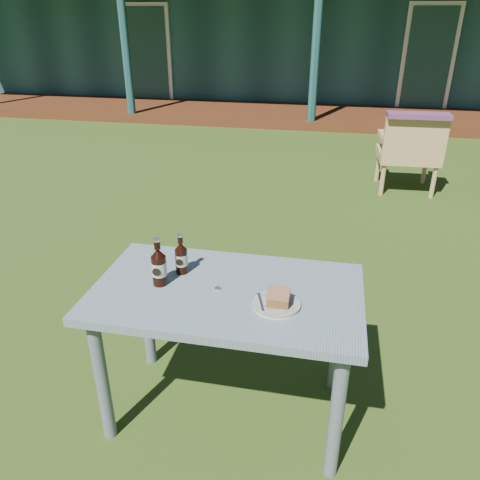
% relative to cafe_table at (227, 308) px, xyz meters
% --- Properties ---
extents(ground, '(80.00, 80.00, 0.00)m').
position_rel_cafe_table_xyz_m(ground, '(0.00, 1.60, -0.62)').
color(ground, '#334916').
extents(pavilion, '(15.80, 8.30, 3.45)m').
position_rel_cafe_table_xyz_m(pavilion, '(-0.00, 10.99, 0.99)').
color(pavilion, '#194243').
rests_on(pavilion, ground).
extents(cafe_table, '(1.20, 0.70, 0.72)m').
position_rel_cafe_table_xyz_m(cafe_table, '(0.00, 0.00, 0.00)').
color(cafe_table, slate).
rests_on(cafe_table, ground).
extents(plate, '(0.20, 0.20, 0.01)m').
position_rel_cafe_table_xyz_m(plate, '(0.23, -0.09, 0.11)').
color(plate, silver).
rests_on(plate, cafe_table).
extents(cake_slice, '(0.09, 0.09, 0.06)m').
position_rel_cafe_table_xyz_m(cake_slice, '(0.24, -0.09, 0.15)').
color(cake_slice, brown).
rests_on(cake_slice, plate).
extents(fork, '(0.05, 0.14, 0.00)m').
position_rel_cafe_table_xyz_m(fork, '(0.17, -0.10, 0.12)').
color(fork, silver).
rests_on(fork, plate).
extents(cola_bottle_near, '(0.06, 0.06, 0.20)m').
position_rel_cafe_table_xyz_m(cola_bottle_near, '(-0.24, 0.10, 0.18)').
color(cola_bottle_near, black).
rests_on(cola_bottle_near, cafe_table).
extents(cola_bottle_far, '(0.07, 0.07, 0.23)m').
position_rel_cafe_table_xyz_m(cola_bottle_far, '(-0.31, -0.02, 0.19)').
color(cola_bottle_far, black).
rests_on(cola_bottle_far, cafe_table).
extents(bottle_cap, '(0.03, 0.03, 0.01)m').
position_rel_cafe_table_xyz_m(bottle_cap, '(-0.04, -0.01, 0.11)').
color(bottle_cap, silver).
rests_on(bottle_cap, cafe_table).
extents(armchair_left, '(0.65, 0.62, 0.85)m').
position_rel_cafe_table_xyz_m(armchair_left, '(1.23, 3.54, -0.14)').
color(armchair_left, tan).
rests_on(armchair_left, ground).
extents(floral_throw, '(0.63, 0.23, 0.05)m').
position_rel_cafe_table_xyz_m(floral_throw, '(1.24, 3.37, 0.26)').
color(floral_throw, '#613154').
rests_on(floral_throw, armchair_left).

